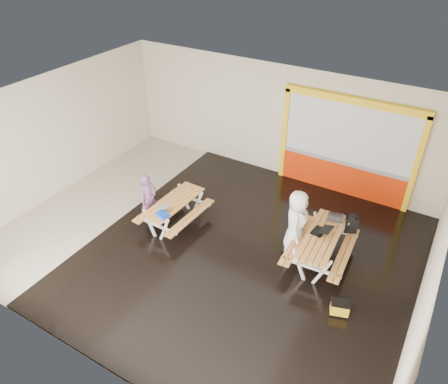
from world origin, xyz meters
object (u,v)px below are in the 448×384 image
Objects in this scene: person_left at (149,198)px; toolbox at (335,217)px; picnic_table_right at (321,242)px; laptop_left at (164,207)px; picnic_table_left at (174,207)px; fluke_bag at (340,308)px; backpack at (351,224)px; laptop_right at (321,231)px; blue_pouch at (163,215)px; person_right at (296,223)px; dark_case at (290,247)px.

person_left is 4.75m from toolbox.
laptop_left reaches higher than picnic_table_right.
picnic_table_left is at bearing -161.54° from toolbox.
person_left is 5.41m from fluke_bag.
person_left is at bearing -160.42° from backpack.
laptop_left is 0.91× the size of backpack.
laptop_right is 1.05× the size of fluke_bag.
blue_pouch is 0.73× the size of toolbox.
laptop_right is (-0.07, 0.09, 0.25)m from picnic_table_right.
picnic_table_right is at bearing -115.63° from backpack.
blue_pouch is at bearing -161.43° from picnic_table_right.
fluke_bag is (4.76, -0.36, -0.60)m from laptop_left.
laptop_right is 1.17× the size of toolbox.
laptop_right is at bearing 125.17° from fluke_bag.
toolbox is 0.44m from backpack.
blue_pouch is at bearing -77.38° from picnic_table_left.
laptop_left is 3.90m from laptop_right.
blue_pouch is at bearing 98.08° from person_right.
picnic_table_left is 4.95× the size of dark_case.
person_left is (-4.43, -0.84, 0.17)m from picnic_table_right.
picnic_table_left is 4.31× the size of fluke_bag.
dark_case is at bearing 10.91° from picnic_table_left.
backpack is 2.32m from fluke_bag.
laptop_right reaches higher than laptop_left.
person_left is (-0.61, -0.26, 0.21)m from picnic_table_left.
picnic_table_right is 5.20× the size of toolbox.
dark_case is 2.14m from fluke_bag.
picnic_table_right is 7.12× the size of blue_pouch.
backpack is 1.58m from dark_case.
fluke_bag is (0.93, -1.33, -0.41)m from picnic_table_right.
backpack is 1.27× the size of dark_case.
backpack is (0.49, 0.79, -0.13)m from laptop_right.
toolbox is at bearing -154.81° from backpack.
backpack is at bearing 64.37° from picnic_table_right.
picnic_table_right is 4.25× the size of backpack.
picnic_table_left is at bearing 86.32° from person_right.
toolbox reaches higher than laptop_right.
toolbox reaches higher than dark_case.
person_right is 2.25m from fluke_bag.
picnic_table_left is 3.17m from dark_case.
person_left is 0.81× the size of person_right.
person_right is at bearing 24.00° from blue_pouch.
toolbox reaches higher than fluke_bag.
fluke_bag is at bearing -4.36° from laptop_left.
laptop_left is 0.31m from blue_pouch.
blue_pouch is 3.26m from dark_case.
picnic_table_left is 1.13× the size of person_right.
fluke_bag is (0.51, -2.21, -0.52)m from backpack.
backpack is 1.11× the size of fluke_bag.
person_right reaches higher than person_left.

